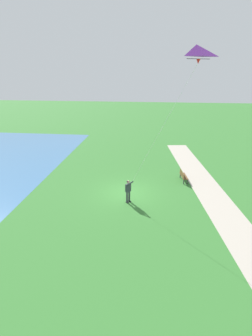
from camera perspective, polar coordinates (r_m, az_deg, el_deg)
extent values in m
plane|color=#33702D|center=(19.69, 0.18, -5.70)|extent=(120.00, 120.00, 0.00)
cube|color=#ADA393|center=(18.56, 21.51, -9.19)|extent=(6.24, 32.06, 0.02)
cube|color=#232328|center=(18.43, 0.80, -7.66)|extent=(0.26, 0.23, 0.06)
cylinder|color=#383842|center=(18.24, 0.76, -6.49)|extent=(0.14, 0.14, 0.82)
cube|color=#232328|center=(18.28, 0.28, -7.92)|extent=(0.26, 0.23, 0.06)
cylinder|color=#383842|center=(18.08, 0.24, -6.75)|extent=(0.14, 0.14, 0.82)
cube|color=#333842|center=(17.83, 0.51, -4.61)|extent=(0.42, 0.45, 0.60)
sphere|color=#DBB28E|center=(17.64, 0.51, -3.27)|extent=(0.22, 0.22, 0.22)
ellipsoid|color=black|center=(17.63, 0.47, -3.14)|extent=(0.31, 0.31, 0.13)
cylinder|color=#333842|center=(17.56, 1.23, -3.42)|extent=(0.31, 0.55, 0.43)
cylinder|color=#333842|center=(17.45, 0.84, -3.60)|extent=(0.56, 0.17, 0.43)
sphere|color=#DBB28E|center=(17.35, 1.43, -3.27)|extent=(0.10, 0.10, 0.10)
pyramid|color=purple|center=(13.54, 15.81, 24.17)|extent=(1.49, 1.12, 0.58)
cone|color=red|center=(13.31, 16.34, 22.56)|extent=(0.27, 0.27, 0.22)
cylinder|color=black|center=(13.31, 16.39, 23.03)|extent=(1.19, 0.61, 0.02)
cylinder|color=silver|center=(14.83, 7.60, 7.88)|extent=(3.34, 2.55, 7.66)
cube|color=brown|center=(22.11, 13.23, -1.84)|extent=(0.62, 1.54, 0.05)
cube|color=brown|center=(21.98, 12.80, -1.31)|extent=(0.22, 1.49, 0.40)
cube|color=#2D2D33|center=(22.83, 13.20, -1.69)|extent=(0.07, 0.07, 0.45)
cube|color=#2D2D33|center=(22.76, 12.42, -1.70)|extent=(0.07, 0.07, 0.45)
cube|color=#2D2D33|center=(21.65, 13.99, -3.09)|extent=(0.07, 0.07, 0.45)
cube|color=#2D2D33|center=(21.57, 13.17, -3.11)|extent=(0.07, 0.07, 0.45)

